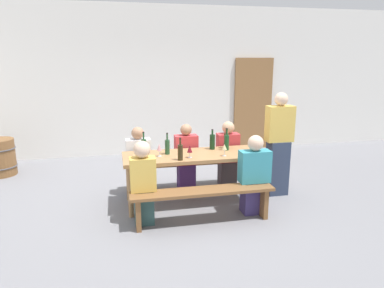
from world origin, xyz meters
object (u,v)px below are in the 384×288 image
object	(u,v)px
wine_glass_0	(159,148)
seated_guest_far_1	(186,160)
wooden_door	(253,104)
bench_far	(183,167)
wine_bottle_1	(167,146)
wine_bottle_4	(227,142)
tasting_table	(192,160)
standing_host	(278,146)
wine_glass_1	(224,147)
bench_near	(203,197)
wine_bottle_0	(226,140)
wine_glass_2	(190,149)
seated_guest_near_1	(254,177)
wine_bottle_5	(212,142)
seated_guest_near_0	(143,184)
seated_guest_far_2	(228,156)
wine_bottle_3	(180,152)
seated_guest_far_0	(139,163)
wine_bottle_2	(144,146)

from	to	relation	value
wine_glass_0	seated_guest_far_1	bearing A→B (deg)	46.84
wooden_door	bench_far	size ratio (longest dim) A/B	1.12
wine_bottle_1	wine_bottle_4	size ratio (longest dim) A/B	0.95
tasting_table	standing_host	xyz separation A→B (m)	(1.38, 0.08, 0.11)
wine_bottle_4	wine_glass_1	world-z (taller)	wine_bottle_4
bench_near	standing_host	size ratio (longest dim) A/B	1.17
bench_near	standing_host	world-z (taller)	standing_host
wine_bottle_0	wine_glass_2	xyz separation A→B (m)	(-0.66, -0.40, -0.00)
wine_bottle_0	seated_guest_near_1	bearing A→B (deg)	-76.86
wine_bottle_5	standing_host	xyz separation A→B (m)	(1.02, -0.14, -0.10)
bench_far	wine_bottle_4	size ratio (longest dim) A/B	5.70
wine_glass_2	seated_guest_near_0	bearing A→B (deg)	-153.76
seated_guest_far_1	tasting_table	bearing A→B (deg)	-1.71
wine_glass_0	seated_guest_near_0	xyz separation A→B (m)	(-0.27, -0.49, -0.34)
wooden_door	seated_guest_far_2	bearing A→B (deg)	-119.93
wooden_door	seated_guest_near_1	xyz separation A→B (m)	(-1.33, -3.42, -0.53)
wine_bottle_0	seated_guest_far_2	distance (m)	0.45
wine_bottle_3	wine_glass_2	size ratio (longest dim) A/B	1.78
bench_near	wine_glass_1	distance (m)	0.82
seated_guest_near_0	tasting_table	bearing A→B (deg)	-55.96
wine_bottle_5	seated_guest_far_0	size ratio (longest dim) A/B	0.28
wine_glass_1	wine_bottle_2	bearing A→B (deg)	162.02
wine_glass_0	seated_guest_far_0	bearing A→B (deg)	116.64
wine_bottle_3	wine_glass_2	bearing A→B (deg)	31.76
wooden_door	bench_near	bearing A→B (deg)	-120.38
wine_bottle_4	bench_far	bearing A→B (deg)	136.22
wine_bottle_2	standing_host	world-z (taller)	standing_host
bench_near	standing_host	xyz separation A→B (m)	(1.38, 0.73, 0.42)
wine_bottle_3	wine_bottle_5	size ratio (longest dim) A/B	1.01
wine_bottle_0	seated_guest_far_1	world-z (taller)	seated_guest_far_1
wooden_door	wine_bottle_4	distance (m)	3.19
seated_guest_near_1	standing_host	world-z (taller)	standing_host
seated_guest_near_1	seated_guest_far_0	bearing A→B (deg)	55.92
tasting_table	seated_guest_near_1	bearing A→B (deg)	-33.67
wooden_door	seated_guest_far_1	xyz separation A→B (m)	(-2.08, -2.40, -0.53)
wine_glass_0	wine_glass_2	bearing A→B (deg)	-21.00
bench_near	wine_bottle_3	distance (m)	0.68
wine_bottle_2	bench_far	bearing A→B (deg)	36.24
seated_guest_near_0	seated_guest_far_0	size ratio (longest dim) A/B	1.01
seated_guest_far_2	standing_host	world-z (taller)	standing_host
standing_host	seated_guest_near_0	bearing A→B (deg)	15.26
bench_near	wine_glass_2	world-z (taller)	wine_glass_2
tasting_table	seated_guest_near_0	xyz separation A→B (m)	(-0.75, -0.51, -0.13)
bench_near	wine_glass_2	xyz separation A→B (m)	(-0.07, 0.48, 0.52)
wine_bottle_2	seated_guest_far_0	distance (m)	0.50
bench_far	standing_host	xyz separation A→B (m)	(1.38, -0.58, 0.42)
wine_bottle_3	wine_bottle_1	bearing A→B (deg)	110.57
standing_host	wine_bottle_0	bearing A→B (deg)	-10.98
seated_guest_near_0	wine_bottle_3	bearing A→B (deg)	-65.42
wine_bottle_1	seated_guest_far_0	world-z (taller)	seated_guest_far_0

